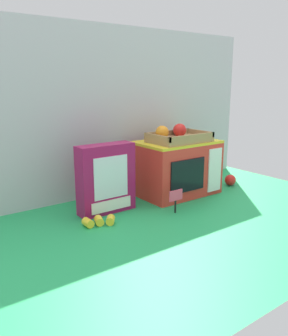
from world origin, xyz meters
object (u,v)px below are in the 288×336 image
toy_microwave (177,168)px  food_groups_crate (177,136)px  loose_toy_banana (99,221)px  cookie_set_box (106,179)px  loose_toy_apple (230,180)px  price_sign (176,198)px

toy_microwave → food_groups_crate: 0.16m
food_groups_crate → loose_toy_banana: (-0.49, -0.11, -0.27)m
cookie_set_box → food_groups_crate: bearing=-0.1°
loose_toy_banana → loose_toy_apple: 0.83m
cookie_set_box → loose_toy_apple: cookie_set_box is taller
price_sign → loose_toy_banana: size_ratio=0.80×
food_groups_crate → toy_microwave: bearing=48.0°
cookie_set_box → loose_toy_apple: size_ratio=4.93×
price_sign → food_groups_crate: bearing=47.8°
food_groups_crate → cookie_set_box: size_ratio=0.96×
price_sign → loose_toy_apple: (0.50, 0.13, -0.04)m
cookie_set_box → loose_toy_banana: size_ratio=2.31×
loose_toy_apple → food_groups_crate: bearing=171.3°
food_groups_crate → loose_toy_banana: food_groups_crate is taller
food_groups_crate → price_sign: 0.33m
food_groups_crate → price_sign: bearing=-132.2°
food_groups_crate → price_sign: food_groups_crate is taller
food_groups_crate → loose_toy_apple: food_groups_crate is taller
loose_toy_banana → loose_toy_apple: loose_toy_apple is taller
price_sign → loose_toy_banana: 0.34m
loose_toy_banana → loose_toy_apple: (0.83, 0.06, 0.01)m
price_sign → loose_toy_banana: (-0.32, 0.08, -0.05)m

